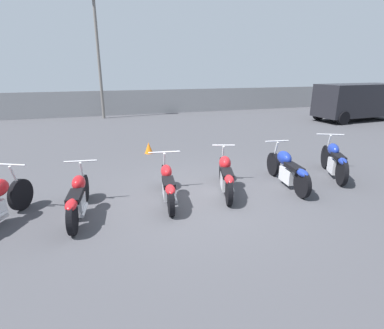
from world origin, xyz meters
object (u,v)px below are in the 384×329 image
motorcycle_slot_5 (334,160)px  parked_van (357,100)px  motorcycle_slot_4 (288,169)px  motorcycle_slot_1 (78,198)px  motorcycle_slot_3 (226,175)px  traffic_cone_near (149,148)px  light_pole_left (98,46)px  motorcycle_slot_2 (168,184)px

motorcycle_slot_5 → parked_van: (7.89, 7.16, 0.66)m
motorcycle_slot_4 → motorcycle_slot_5: motorcycle_slot_5 is taller
parked_van → motorcycle_slot_1: bearing=114.3°
motorcycle_slot_4 → parked_van: bearing=45.5°
motorcycle_slot_5 → motorcycle_slot_3: bearing=-152.5°
motorcycle_slot_3 → traffic_cone_near: (-1.13, 3.91, -0.23)m
light_pole_left → motorcycle_slot_5: size_ratio=3.48×
motorcycle_slot_3 → motorcycle_slot_5: 3.20m
light_pole_left → traffic_cone_near: bearing=-82.0°
motorcycle_slot_1 → motorcycle_slot_2: 1.83m
motorcycle_slot_4 → motorcycle_slot_3: bearing=-175.8°
light_pole_left → motorcycle_slot_3: 13.07m
motorcycle_slot_2 → light_pole_left: bearing=102.1°
parked_van → light_pole_left: bearing=65.7°
motorcycle_slot_3 → traffic_cone_near: motorcycle_slot_3 is taller
motorcycle_slot_2 → motorcycle_slot_3: size_ratio=1.00×
motorcycle_slot_2 → motorcycle_slot_4: 3.01m
motorcycle_slot_1 → motorcycle_slot_2: bearing=12.7°
motorcycle_slot_3 → traffic_cone_near: size_ratio=5.29×
motorcycle_slot_1 → motorcycle_slot_3: bearing=11.8°
motorcycle_slot_3 → motorcycle_slot_5: (3.19, 0.11, 0.03)m
traffic_cone_near → light_pole_left: bearing=98.0°
motorcycle_slot_2 → motorcycle_slot_4: (3.01, -0.00, 0.04)m
motorcycle_slot_3 → motorcycle_slot_5: motorcycle_slot_5 is taller
motorcycle_slot_2 → motorcycle_slot_4: size_ratio=0.95×
light_pole_left → motorcycle_slot_2: (0.92, -12.46, -3.55)m
motorcycle_slot_4 → parked_van: parked_van is taller
motorcycle_slot_4 → traffic_cone_near: motorcycle_slot_4 is taller
motorcycle_slot_4 → motorcycle_slot_5: size_ratio=1.13×
motorcycle_slot_3 → motorcycle_slot_4: 1.61m
light_pole_left → motorcycle_slot_4: (3.93, -12.46, -3.51)m
motorcycle_slot_4 → motorcycle_slot_2: bearing=-172.4°
traffic_cone_near → parked_van: bearing=15.4°
motorcycle_slot_1 → motorcycle_slot_3: size_ratio=0.99×
motorcycle_slot_5 → traffic_cone_near: 5.77m
motorcycle_slot_2 → motorcycle_slot_5: size_ratio=1.07×
motorcycle_slot_1 → motorcycle_slot_5: motorcycle_slot_5 is taller
motorcycle_slot_3 → motorcycle_slot_4: motorcycle_slot_4 is taller
motorcycle_slot_1 → parked_van: parked_van is taller
light_pole_left → motorcycle_slot_3: size_ratio=3.26×
motorcycle_slot_5 → light_pole_left: bearing=139.7°
light_pole_left → motorcycle_slot_4: size_ratio=3.09×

